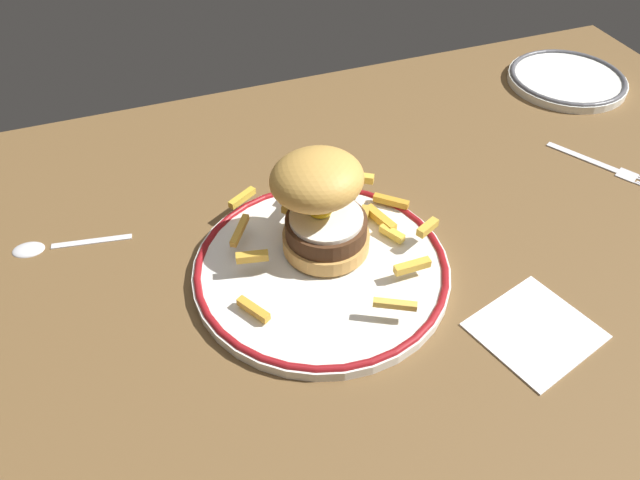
{
  "coord_description": "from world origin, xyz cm",
  "views": [
    {
      "loc": [
        -19.81,
        -42.31,
        48.26
      ],
      "look_at": [
        -4.15,
        0.43,
        4.6
      ],
      "focal_mm": 33.8,
      "sensor_mm": 36.0,
      "label": 1
    }
  ],
  "objects_px": {
    "dinner_plate": "(320,265)",
    "fork": "(602,165)",
    "napkin": "(535,330)",
    "side_plate": "(567,79)",
    "burger": "(321,202)",
    "spoon": "(41,246)"
  },
  "relations": [
    {
      "from": "dinner_plate",
      "to": "side_plate",
      "type": "relative_size",
      "value": 1.53
    },
    {
      "from": "side_plate",
      "to": "fork",
      "type": "bearing_deg",
      "value": -114.31
    },
    {
      "from": "spoon",
      "to": "napkin",
      "type": "relative_size",
      "value": 1.21
    },
    {
      "from": "side_plate",
      "to": "fork",
      "type": "height_order",
      "value": "side_plate"
    },
    {
      "from": "fork",
      "to": "napkin",
      "type": "bearing_deg",
      "value": -140.29
    },
    {
      "from": "burger",
      "to": "side_plate",
      "type": "distance_m",
      "value": 0.55
    },
    {
      "from": "dinner_plate",
      "to": "fork",
      "type": "relative_size",
      "value": 2.11
    },
    {
      "from": "napkin",
      "to": "dinner_plate",
      "type": "bearing_deg",
      "value": 138.53
    },
    {
      "from": "burger",
      "to": "fork",
      "type": "height_order",
      "value": "burger"
    },
    {
      "from": "side_plate",
      "to": "napkin",
      "type": "height_order",
      "value": "side_plate"
    },
    {
      "from": "side_plate",
      "to": "spoon",
      "type": "height_order",
      "value": "side_plate"
    },
    {
      "from": "side_plate",
      "to": "fork",
      "type": "distance_m",
      "value": 0.22
    },
    {
      "from": "spoon",
      "to": "napkin",
      "type": "distance_m",
      "value": 0.55
    },
    {
      "from": "fork",
      "to": "napkin",
      "type": "xyz_separation_m",
      "value": [
        -0.24,
        -0.2,
        0.0
      ]
    },
    {
      "from": "fork",
      "to": "spoon",
      "type": "bearing_deg",
      "value": 172.61
    },
    {
      "from": "fork",
      "to": "spoon",
      "type": "relative_size",
      "value": 0.99
    },
    {
      "from": "dinner_plate",
      "to": "napkin",
      "type": "distance_m",
      "value": 0.23
    },
    {
      "from": "fork",
      "to": "napkin",
      "type": "relative_size",
      "value": 1.2
    },
    {
      "from": "side_plate",
      "to": "fork",
      "type": "xyz_separation_m",
      "value": [
        -0.09,
        -0.2,
        -0.01
      ]
    },
    {
      "from": "burger",
      "to": "fork",
      "type": "xyz_separation_m",
      "value": [
        0.41,
        0.02,
        -0.07
      ]
    },
    {
      "from": "dinner_plate",
      "to": "side_plate",
      "type": "xyz_separation_m",
      "value": [
        0.51,
        0.25,
        -0.0
      ]
    },
    {
      "from": "dinner_plate",
      "to": "napkin",
      "type": "bearing_deg",
      "value": -41.47
    }
  ]
}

